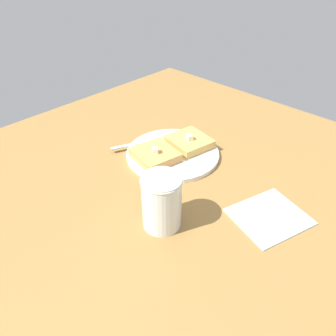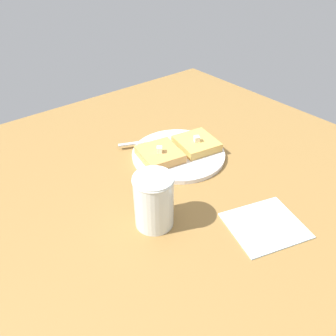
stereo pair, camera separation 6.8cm
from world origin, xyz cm
name	(u,v)px [view 1 (the left image)]	position (x,y,z in cm)	size (l,w,h in cm)	color
table_surface	(178,195)	(0.00, 0.00, 1.16)	(108.30, 108.30, 2.32)	olive
plate	(173,153)	(8.96, 10.16, 2.89)	(22.51, 22.51, 1.04)	silver
toast_slice_left	(155,155)	(3.97, 11.12, 4.39)	(9.00, 9.52, 2.06)	tan
toast_slice_middle	(189,142)	(13.96, 9.20, 4.39)	(9.00, 9.52, 2.06)	tan
butter_pat_primary	(155,150)	(3.50, 10.60, 6.12)	(1.40, 1.26, 1.40)	#F6EBC7
butter_pat_secondary	(190,137)	(13.44, 8.67, 6.12)	(1.40, 1.26, 1.40)	#F5E9C9
fork	(146,142)	(7.37, 18.07, 3.54)	(15.22, 7.75, 0.36)	silver
syrup_jar	(162,203)	(-9.13, -4.12, 7.31)	(7.41, 7.41, 10.70)	#4A1A0B
napkin	(269,217)	(6.30, -17.84, 2.47)	(13.38, 11.71, 0.30)	silver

